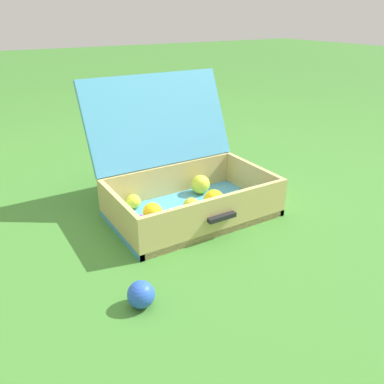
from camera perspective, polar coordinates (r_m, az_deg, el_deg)
name	(u,v)px	position (r m, az deg, el deg)	size (l,w,h in m)	color
ground_plane	(194,221)	(1.52, 0.33, -4.16)	(16.00, 16.00, 0.00)	#3D7A2D
open_suitcase	(183,183)	(1.56, -1.25, 1.29)	(0.62, 0.56, 0.50)	#4799C6
stray_ball_on_grass	(141,294)	(1.11, -7.34, -14.40)	(0.08, 0.08, 0.08)	blue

